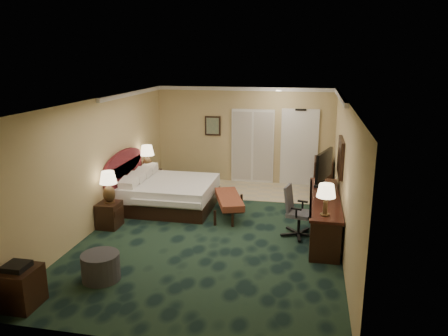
% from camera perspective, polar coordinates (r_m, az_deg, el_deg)
% --- Properties ---
extents(floor, '(5.00, 7.50, 0.00)m').
position_cam_1_polar(floor, '(9.20, -1.05, -8.17)').
color(floor, black).
rests_on(floor, ground).
extents(ceiling, '(5.00, 7.50, 0.00)m').
position_cam_1_polar(ceiling, '(8.53, -1.13, 8.79)').
color(ceiling, silver).
rests_on(ceiling, wall_back).
extents(wall_back, '(5.00, 0.00, 2.70)m').
position_cam_1_polar(wall_back, '(12.38, 2.65, 4.29)').
color(wall_back, tan).
rests_on(wall_back, ground).
extents(wall_front, '(5.00, 0.00, 2.70)m').
position_cam_1_polar(wall_front, '(5.37, -9.82, -9.96)').
color(wall_front, tan).
rests_on(wall_front, ground).
extents(wall_left, '(0.00, 7.50, 2.70)m').
position_cam_1_polar(wall_left, '(9.61, -15.81, 0.72)').
color(wall_left, tan).
rests_on(wall_left, ground).
extents(wall_right, '(0.00, 7.50, 2.70)m').
position_cam_1_polar(wall_right, '(8.60, 15.40, -0.84)').
color(wall_right, tan).
rests_on(wall_right, ground).
extents(crown_molding, '(5.00, 7.50, 0.10)m').
position_cam_1_polar(crown_molding, '(8.54, -1.13, 8.46)').
color(crown_molding, white).
rests_on(crown_molding, wall_back).
extents(tile_patch, '(3.20, 1.70, 0.01)m').
position_cam_1_polar(tile_patch, '(11.78, 6.28, -3.07)').
color(tile_patch, beige).
rests_on(tile_patch, ground).
extents(headboard, '(0.12, 2.00, 1.40)m').
position_cam_1_polar(headboard, '(10.62, -12.86, -1.42)').
color(headboard, '#531319').
rests_on(headboard, ground).
extents(entry_door, '(1.02, 0.06, 2.18)m').
position_cam_1_polar(entry_door, '(12.27, 9.79, 2.57)').
color(entry_door, white).
rests_on(entry_door, ground).
extents(closet_doors, '(1.20, 0.06, 2.10)m').
position_cam_1_polar(closet_doors, '(12.36, 3.75, 2.84)').
color(closet_doors, '#B6B6B6').
rests_on(closet_doors, ground).
extents(wall_art, '(0.45, 0.06, 0.55)m').
position_cam_1_polar(wall_art, '(12.46, -1.48, 5.53)').
color(wall_art, '#4C6E5E').
rests_on(wall_art, wall_back).
extents(wall_mirror, '(0.05, 0.95, 0.75)m').
position_cam_1_polar(wall_mirror, '(9.13, 15.00, 1.37)').
color(wall_mirror, white).
rests_on(wall_mirror, wall_right).
extents(bed, '(2.04, 1.89, 0.65)m').
position_cam_1_polar(bed, '(10.54, -6.99, -3.41)').
color(bed, white).
rests_on(bed, ground).
extents(nightstand_near, '(0.43, 0.50, 0.54)m').
position_cam_1_polar(nightstand_near, '(9.61, -14.74, -5.94)').
color(nightstand_near, black).
rests_on(nightstand_near, ground).
extents(nightstand_far, '(0.50, 0.57, 0.62)m').
position_cam_1_polar(nightstand_far, '(11.62, -9.62, -1.86)').
color(nightstand_far, black).
rests_on(nightstand_far, ground).
extents(lamp_near, '(0.40, 0.40, 0.68)m').
position_cam_1_polar(lamp_near, '(9.42, -14.82, -2.44)').
color(lamp_near, '#311B10').
rests_on(lamp_near, nightstand_near).
extents(lamp_far, '(0.40, 0.40, 0.69)m').
position_cam_1_polar(lamp_far, '(11.44, -9.98, 1.25)').
color(lamp_far, '#311B10').
rests_on(lamp_far, nightstand_far).
extents(bed_bench, '(0.92, 1.49, 0.48)m').
position_cam_1_polar(bed_bench, '(9.91, 0.65, -5.00)').
color(bed_bench, maroon).
rests_on(bed_bench, ground).
extents(ottoman, '(0.65, 0.65, 0.44)m').
position_cam_1_polar(ottoman, '(7.54, -15.79, -12.30)').
color(ottoman, '#313132').
rests_on(ottoman, ground).
extents(side_table, '(0.55, 0.55, 0.59)m').
position_cam_1_polar(side_table, '(7.19, -25.18, -13.94)').
color(side_table, black).
rests_on(side_table, ground).
extents(desk, '(0.60, 2.76, 0.80)m').
position_cam_1_polar(desk, '(9.13, 12.90, -6.07)').
color(desk, black).
rests_on(desk, ground).
extents(tv, '(0.39, 0.98, 0.78)m').
position_cam_1_polar(tv, '(9.61, 12.93, -0.09)').
color(tv, black).
rests_on(tv, desk).
extents(desk_lamp, '(0.38, 0.38, 0.59)m').
position_cam_1_polar(desk_lamp, '(7.89, 13.15, -4.05)').
color(desk_lamp, '#311B10').
rests_on(desk_lamp, desk).
extents(desk_chair, '(0.71, 0.68, 1.03)m').
position_cam_1_polar(desk_chair, '(8.90, 9.82, -5.64)').
color(desk_chair, '#3F3E4A').
rests_on(desk_chair, ground).
extents(minibar, '(0.47, 0.85, 0.90)m').
position_cam_1_polar(minibar, '(11.91, 12.77, -0.93)').
color(minibar, black).
rests_on(minibar, ground).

